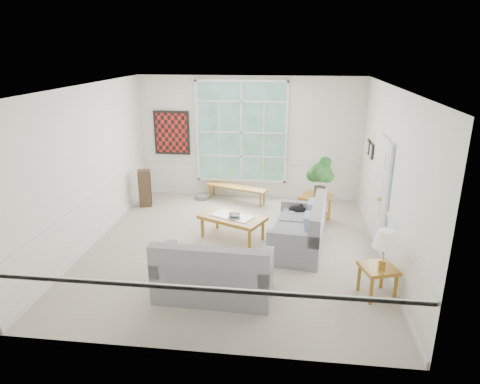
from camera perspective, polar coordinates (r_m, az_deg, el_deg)
name	(u,v)px	position (r m, az deg, el deg)	size (l,w,h in m)	color
floor	(234,247)	(8.27, -0.86, -7.36)	(5.50, 6.00, 0.01)	#ADA494
ceiling	(233,87)	(7.45, -0.98, 13.87)	(5.50, 6.00, 0.02)	white
wall_back	(250,138)	(10.62, 1.28, 7.17)	(5.50, 0.02, 3.00)	white
wall_front	(198,244)	(4.95, -5.61, -6.89)	(5.50, 0.02, 3.00)	white
wall_left	(88,167)	(8.53, -19.58, 3.17)	(0.02, 6.00, 3.00)	white
wall_right	(390,177)	(7.85, 19.40, 1.90)	(0.02, 6.00, 3.00)	white
window_back	(241,132)	(10.57, 0.17, 7.95)	(2.30, 0.08, 2.40)	white
entry_door	(379,191)	(8.54, 18.01, 0.19)	(0.08, 0.90, 2.10)	white
door_sidelight	(386,197)	(7.92, 18.89, -0.57)	(0.08, 0.26, 1.90)	white
wall_art	(172,133)	(10.91, -9.09, 7.79)	(0.90, 0.06, 1.10)	maroon
wall_frame_near	(371,151)	(9.49, 17.08, 5.25)	(0.04, 0.26, 0.32)	black
wall_frame_far	(368,147)	(9.88, 16.70, 5.79)	(0.04, 0.26, 0.32)	black
loveseat_right	(298,225)	(8.11, 7.79, -4.41)	(0.90, 1.74, 0.94)	gray
loveseat_front	(214,266)	(6.60, -3.47, -9.87)	(1.75, 0.91, 0.95)	gray
coffee_table	(232,227)	(8.54, -1.01, -4.70)	(1.26, 0.69, 0.47)	#9D6C20
pewter_bowl	(234,215)	(8.41, -0.76, -3.08)	(0.30, 0.30, 0.07)	gray
window_bench	(236,194)	(10.60, -0.50, -0.23)	(1.58, 0.31, 0.37)	#9D6C20
end_table	(315,208)	(9.47, 9.98, -2.18)	(0.59, 0.59, 0.59)	#9D6C20
houseplant	(320,177)	(9.18, 10.68, 1.98)	(0.51, 0.51, 0.88)	#255823
side_table	(377,281)	(6.98, 17.79, -11.25)	(0.49, 0.49, 0.50)	#9D6C20
table_lamp	(384,250)	(6.68, 18.65, -7.33)	(0.36, 0.36, 0.62)	white
pet_bed	(202,196)	(10.84, -5.03, -0.56)	(0.39, 0.39, 0.12)	slate
floor_speaker	(145,188)	(10.42, -12.59, 0.49)	(0.28, 0.22, 0.89)	#44301F
cat	(297,209)	(8.65, 7.63, -2.23)	(0.35, 0.24, 0.16)	black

